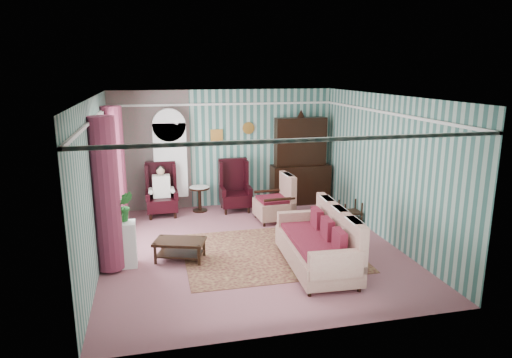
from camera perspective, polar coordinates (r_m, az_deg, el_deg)
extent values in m
plane|color=#975863|center=(8.94, -0.64, -8.61)|extent=(6.00, 6.00, 0.00)
cube|color=#396860|center=(11.39, -3.93, 3.80)|extent=(5.50, 0.02, 2.90)
cube|color=#396860|center=(5.72, 5.87, -6.15)|extent=(5.50, 0.02, 2.90)
cube|color=#396860|center=(8.37, -19.38, -0.51)|extent=(0.02, 6.00, 2.90)
cube|color=#396860|center=(9.47, 15.81, 1.32)|extent=(0.02, 6.00, 2.90)
cube|color=silver|center=(8.29, -0.69, 10.28)|extent=(5.50, 6.00, 0.02)
cube|color=#934B5A|center=(11.24, -13.03, 3.35)|extent=(1.90, 0.01, 2.90)
cube|color=white|center=(8.32, -0.69, 7.88)|extent=(5.50, 6.00, 0.05)
cube|color=white|center=(8.93, -18.85, 1.03)|extent=(0.04, 1.50, 1.90)
cylinder|color=brown|center=(7.94, -18.22, -1.91)|extent=(0.44, 0.44, 2.60)
cylinder|color=brown|center=(9.97, -17.25, 1.23)|extent=(0.44, 0.44, 2.60)
cube|color=#B87531|center=(11.29, -4.94, 5.24)|extent=(0.30, 0.03, 0.38)
cube|color=white|center=(11.17, -10.63, 1.68)|extent=(0.80, 0.28, 2.24)
cube|color=black|center=(11.63, 5.61, 2.61)|extent=(1.50, 0.56, 2.36)
cube|color=black|center=(10.89, -11.73, -1.35)|extent=(0.76, 0.80, 1.25)
cube|color=black|center=(11.06, -2.64, -0.85)|extent=(0.76, 0.80, 1.25)
cylinder|color=black|center=(11.17, -7.05, -2.52)|extent=(0.50, 0.50, 0.60)
cube|color=black|center=(10.42, 11.68, -4.07)|extent=(0.45, 0.38, 0.54)
cube|color=silver|center=(8.36, -16.62, -7.88)|extent=(0.55, 0.35, 0.80)
cube|color=#431D16|center=(8.74, 1.74, -9.12)|extent=(3.20, 2.60, 0.01)
cube|color=#B6AD8D|center=(7.96, 7.56, -7.48)|extent=(1.18, 2.20, 1.06)
cube|color=beige|center=(10.35, 2.25, -2.60)|extent=(0.79, 0.92, 0.99)
cube|color=black|center=(8.45, -9.48, -8.76)|extent=(1.02, 0.79, 0.38)
imported|color=#1A4A17|center=(8.08, -17.03, -4.01)|extent=(0.43, 0.39, 0.43)
imported|color=#244B17|center=(8.22, -16.14, -3.28)|extent=(0.32, 0.27, 0.53)
imported|color=#29571B|center=(8.24, -17.10, -3.71)|extent=(0.28, 0.28, 0.43)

